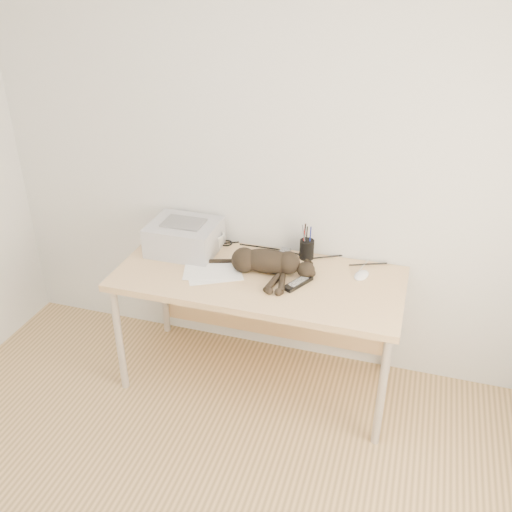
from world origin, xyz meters
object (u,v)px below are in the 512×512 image
(cat, at_px, (264,262))
(mug, at_px, (215,241))
(printer, at_px, (184,237))
(desk, at_px, (263,288))
(pen_cup, at_px, (307,249))
(mouse, at_px, (362,273))

(cat, height_order, mug, cat)
(printer, bearing_deg, desk, -8.33)
(cat, distance_m, mug, 0.41)
(cat, bearing_deg, pen_cup, 47.15)
(mug, distance_m, pen_cup, 0.55)
(printer, xyz_separation_m, mouse, (1.06, 0.00, -0.07))
(mug, height_order, mouse, mug)
(printer, bearing_deg, pen_cup, 9.40)
(desk, height_order, printer, printer)
(desk, xyz_separation_m, cat, (0.02, -0.04, 0.20))
(desk, bearing_deg, cat, -63.11)
(mug, xyz_separation_m, mouse, (0.89, -0.07, -0.03))
(desk, distance_m, pen_cup, 0.35)
(printer, relative_size, mouse, 3.31)
(printer, xyz_separation_m, cat, (0.53, -0.11, -0.03))
(pen_cup, height_order, mouse, pen_cup)
(cat, bearing_deg, printer, 164.49)
(printer, xyz_separation_m, pen_cup, (0.72, 0.12, -0.03))
(printer, distance_m, mouse, 1.06)
(mug, xyz_separation_m, pen_cup, (0.55, 0.04, 0.01))
(mug, bearing_deg, printer, -155.88)
(mouse, bearing_deg, printer, -161.61)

